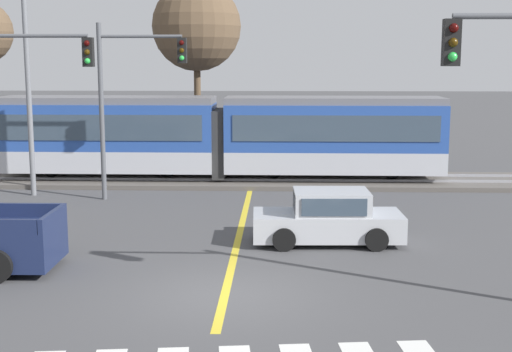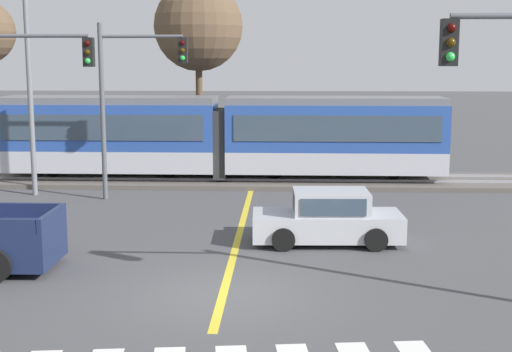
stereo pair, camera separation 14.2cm
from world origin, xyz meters
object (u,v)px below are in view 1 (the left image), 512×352
at_px(street_lamp_west, 31,51).
at_px(bare_tree_west, 197,27).
at_px(traffic_light_mid_left, 8,90).
at_px(traffic_light_far_left, 129,86).
at_px(light_rail_tram, 220,134).
at_px(sedan_crossing, 328,219).

distance_m(street_lamp_west, bare_tree_west, 9.35).
distance_m(traffic_light_mid_left, bare_tree_west, 12.99).
bearing_deg(bare_tree_west, street_lamp_west, -124.83).
bearing_deg(bare_tree_west, traffic_light_mid_left, -111.03).
bearing_deg(traffic_light_far_left, light_rail_tram, 52.30).
relative_size(traffic_light_far_left, traffic_light_mid_left, 1.02).
relative_size(street_lamp_west, bare_tree_west, 1.11).
height_order(sedan_crossing, traffic_light_far_left, traffic_light_far_left).
relative_size(sedan_crossing, traffic_light_far_left, 0.66).
relative_size(light_rail_tram, sedan_crossing, 4.35).
bearing_deg(traffic_light_mid_left, sedan_crossing, -14.10).
xyz_separation_m(light_rail_tram, street_lamp_west, (-6.76, -3.15, 3.42)).
height_order(light_rail_tram, street_lamp_west, street_lamp_west).
bearing_deg(sedan_crossing, light_rail_tram, 111.48).
bearing_deg(street_lamp_west, sedan_crossing, -32.49).
height_order(sedan_crossing, street_lamp_west, street_lamp_west).
xyz_separation_m(traffic_light_far_left, traffic_light_mid_left, (-3.05, -3.59, 0.01)).
height_order(light_rail_tram, sedan_crossing, light_rail_tram).
bearing_deg(traffic_light_far_left, street_lamp_west, 169.39).
xyz_separation_m(traffic_light_mid_left, bare_tree_west, (4.58, 11.91, 2.45)).
distance_m(light_rail_tram, traffic_light_far_left, 5.33).
xyz_separation_m(light_rail_tram, bare_tree_west, (-1.46, 4.46, 4.60)).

